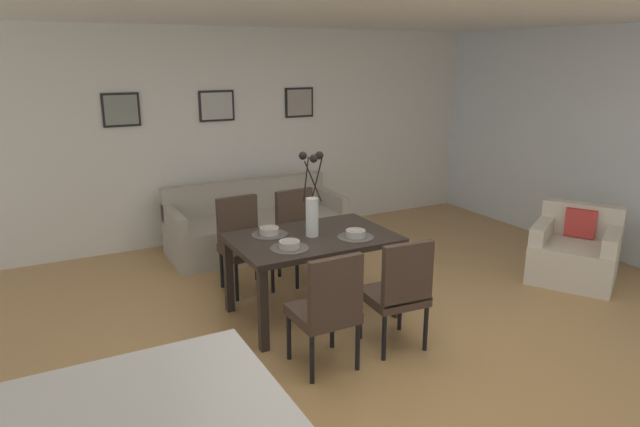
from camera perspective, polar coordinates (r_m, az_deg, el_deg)
ground_plane at (r=4.73m, az=4.19°, el=-12.83°), size 9.00×9.00×0.00m
back_wall_panel at (r=7.18m, az=-9.59°, el=7.81°), size 9.00×0.10×2.60m
side_window_wall at (r=7.13m, az=28.41°, el=6.10°), size 0.10×6.30×2.60m
ceiling_panel at (r=4.52m, az=2.03°, el=20.55°), size 9.00×7.20×0.08m
dining_table at (r=4.94m, az=-0.80°, el=-3.26°), size 1.40×0.93×0.74m
dining_chair_near_left at (r=4.12m, az=0.81°, el=-9.36°), size 0.44×0.44×0.92m
dining_chair_near_right at (r=5.61m, az=-7.86°, el=-2.59°), size 0.46×0.46×0.92m
dining_chair_far_left at (r=4.44m, az=8.00°, el=-7.59°), size 0.47×0.47×0.92m
dining_chair_far_right at (r=5.84m, az=-2.06°, el=-1.70°), size 0.47×0.47×0.92m
centerpiece_vase at (r=4.84m, az=-0.81°, el=0.91°), size 0.21×0.23×0.73m
placemat_near_left at (r=4.60m, az=-3.10°, el=-3.53°), size 0.32×0.32×0.01m
bowl_near_left at (r=4.59m, az=-3.11°, el=-3.09°), size 0.17×0.17×0.07m
placemat_near_right at (r=4.97m, az=-5.15°, el=-2.11°), size 0.32×0.32×0.01m
bowl_near_right at (r=4.96m, az=-5.16°, el=-1.70°), size 0.17×0.17×0.07m
placemat_far_left at (r=4.89m, az=3.62°, el=-2.39°), size 0.32×0.32×0.01m
bowl_far_left at (r=4.87m, az=3.62°, el=-1.97°), size 0.17×0.17×0.07m
sofa at (r=6.79m, az=-6.55°, el=-1.37°), size 2.06×0.84×0.80m
armchair at (r=6.44m, az=24.41°, el=-3.60°), size 1.10×1.10×0.75m
framed_picture_left at (r=6.79m, az=-19.50°, el=9.87°), size 0.41×0.03×0.38m
framed_picture_center at (r=7.04m, az=-10.42°, el=10.67°), size 0.44×0.03×0.37m
framed_picture_right at (r=7.45m, az=-2.12°, el=11.18°), size 0.39×0.03×0.38m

